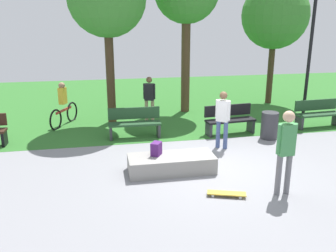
% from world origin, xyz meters
% --- Properties ---
extents(ground_plane, '(28.00, 28.00, 0.00)m').
position_xyz_m(ground_plane, '(0.00, 0.00, 0.00)').
color(ground_plane, gray).
extents(grass_lawn, '(26.60, 11.92, 0.01)m').
position_xyz_m(grass_lawn, '(0.00, 8.04, 0.00)').
color(grass_lawn, '#2D6B28').
rests_on(grass_lawn, ground_plane).
extents(concrete_ledge, '(2.06, 0.83, 0.40)m').
position_xyz_m(concrete_ledge, '(-1.05, -0.08, 0.20)').
color(concrete_ledge, gray).
rests_on(concrete_ledge, ground_plane).
extents(backpack_on_ledge, '(0.31, 0.34, 0.32)m').
position_xyz_m(backpack_on_ledge, '(-1.40, 0.04, 0.56)').
color(backpack_on_ledge, '#4C1E66').
rests_on(backpack_on_ledge, concrete_ledge).
extents(skater_performing_trick, '(0.43, 0.24, 1.80)m').
position_xyz_m(skater_performing_trick, '(1.00, -1.65, 1.07)').
color(skater_performing_trick, slate).
rests_on(skater_performing_trick, ground_plane).
extents(skater_watching, '(0.38, 0.36, 1.64)m').
position_xyz_m(skater_watching, '(0.67, 1.27, 0.95)').
color(skater_watching, '#3F5184').
rests_on(skater_watching, ground_plane).
extents(skateboard_by_ledge, '(0.82, 0.44, 0.08)m').
position_xyz_m(skateboard_by_ledge, '(-0.18, -1.54, 0.06)').
color(skateboard_by_ledge, gold).
rests_on(skateboard_by_ledge, ground_plane).
extents(park_bench_far_right, '(1.61, 0.50, 0.91)m').
position_xyz_m(park_bench_far_right, '(-1.65, 2.72, 0.48)').
color(park_bench_far_right, '#1E4223').
rests_on(park_bench_far_right, ground_plane).
extents(park_bench_by_oak, '(1.63, 0.58, 0.91)m').
position_xyz_m(park_bench_by_oak, '(4.55, 2.67, 0.48)').
color(park_bench_by_oak, '#1E4223').
rests_on(park_bench_by_oak, ground_plane).
extents(park_bench_center_lawn, '(1.64, 0.64, 0.91)m').
position_xyz_m(park_bench_center_lawn, '(1.36, 2.52, 0.48)').
color(park_bench_center_lawn, black).
rests_on(park_bench_center_lawn, ground_plane).
extents(tree_broad_elm, '(2.74, 2.74, 5.04)m').
position_xyz_m(tree_broad_elm, '(4.57, 6.37, 3.65)').
color(tree_broad_elm, '#42301E').
rests_on(tree_broad_elm, grass_lawn).
extents(lamp_post, '(0.28, 0.28, 4.58)m').
position_xyz_m(lamp_post, '(4.86, 4.03, 2.75)').
color(lamp_post, black).
rests_on(lamp_post, ground_plane).
extents(trash_bin, '(0.51, 0.51, 0.83)m').
position_xyz_m(trash_bin, '(2.39, 1.81, 0.41)').
color(trash_bin, '#333338').
rests_on(trash_bin, ground_plane).
extents(pedestrian_with_backpack, '(0.41, 0.41, 1.61)m').
position_xyz_m(pedestrian_with_backpack, '(-0.94, 4.40, 0.96)').
color(pedestrian_with_backpack, tan).
rests_on(pedestrian_with_backpack, ground_plane).
extents(cyclist_on_bicycle, '(0.82, 1.68, 1.52)m').
position_xyz_m(cyclist_on_bicycle, '(-3.90, 4.50, 0.63)').
color(cyclist_on_bicycle, black).
rests_on(cyclist_on_bicycle, ground_plane).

